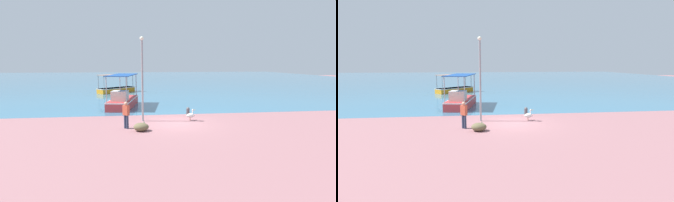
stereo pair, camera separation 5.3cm
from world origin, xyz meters
The scene contains 10 objects.
ground centered at (0.00, 0.00, 0.00)m, with size 120.00×120.00×0.00m, color #8E5D61.
harbor_water centered at (0.00, 48.00, 0.00)m, with size 110.00×90.00×0.00m, color teal.
fishing_boat_near_right centered at (-5.22, 19.20, 0.51)m, with size 5.08×4.64×2.45m.
fishing_boat_far_left centered at (-3.80, 6.96, 0.66)m, with size 2.84×5.95×2.97m.
pelican centered at (1.23, 0.76, 0.38)m, with size 0.80×0.38×0.80m.
lamp_post centered at (-2.14, 0.96, 3.27)m, with size 0.28×0.28×5.82m.
mooring_bollard centered at (1.37, 2.36, 0.36)m, with size 0.27×0.27×0.67m.
fisherman_standing centered at (-3.22, -1.00, 0.91)m, with size 0.44×0.43×1.69m.
net_pile centered at (-2.32, -1.73, 0.25)m, with size 0.92×0.78×0.49m, color brown.
glass_bottle centered at (-2.10, -0.31, 0.11)m, with size 0.07×0.07×0.27m.
Camera 1 is at (-2.62, -17.14, 4.10)m, focal length 28.00 mm.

